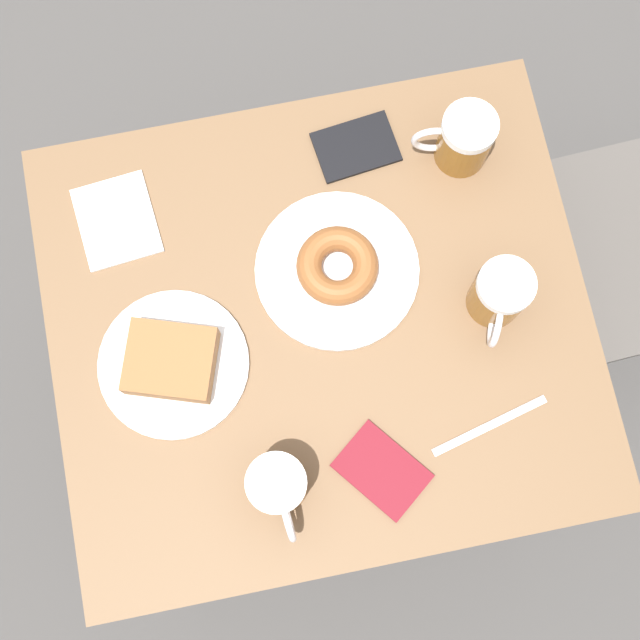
{
  "coord_description": "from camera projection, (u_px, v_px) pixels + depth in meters",
  "views": [
    {
      "loc": [
        0.28,
        -0.06,
        2.04
      ],
      "look_at": [
        0.0,
        0.0,
        0.74
      ],
      "focal_mm": 50.0,
      "sensor_mm": 36.0,
      "label": 1
    }
  ],
  "objects": [
    {
      "name": "passport_near_edge",
      "position": [
        382.0,
        471.0,
        1.29
      ],
      "size": [
        0.15,
        0.15,
        0.01
      ],
      "rotation": [
        0.0,
        0.0,
        2.24
      ],
      "color": "maroon",
      "rests_on": "table"
    },
    {
      "name": "plate_with_donut",
      "position": [
        337.0,
        268.0,
        1.35
      ],
      "size": [
        0.25,
        0.25,
        0.05
      ],
      "color": "white",
      "rests_on": "table"
    },
    {
      "name": "napkin_folded",
      "position": [
        117.0,
        221.0,
        1.38
      ],
      "size": [
        0.15,
        0.13,
        0.0
      ],
      "rotation": [
        0.0,
        0.0,
        0.1
      ],
      "color": "white",
      "rests_on": "table"
    },
    {
      "name": "fork",
      "position": [
        489.0,
        426.0,
        1.31
      ],
      "size": [
        0.06,
        0.18,
        0.0
      ],
      "rotation": [
        0.0,
        0.0,
        0.25
      ],
      "color": "silver",
      "rests_on": "table"
    },
    {
      "name": "ground_plane",
      "position": [
        320.0,
        390.0,
        2.05
      ],
      "size": [
        8.0,
        8.0,
        0.0
      ],
      "primitive_type": "plane",
      "color": "#474442"
    },
    {
      "name": "beer_mug_center",
      "position": [
        500.0,
        295.0,
        1.3
      ],
      "size": [
        0.12,
        0.08,
        0.11
      ],
      "color": "#8C5619",
      "rests_on": "table"
    },
    {
      "name": "beer_mug_left",
      "position": [
        463.0,
        139.0,
        1.35
      ],
      "size": [
        0.08,
        0.12,
        0.11
      ],
      "color": "#8C5619",
      "rests_on": "table"
    },
    {
      "name": "table",
      "position": [
        320.0,
        333.0,
        1.42
      ],
      "size": [
        0.73,
        0.82,
        0.72
      ],
      "color": "brown",
      "rests_on": "ground_plane"
    },
    {
      "name": "plate_with_cake",
      "position": [
        172.0,
        362.0,
        1.31
      ],
      "size": [
        0.23,
        0.23,
        0.05
      ],
      "color": "white",
      "rests_on": "table"
    },
    {
      "name": "beer_mug_right",
      "position": [
        278.0,
        486.0,
        1.24
      ],
      "size": [
        0.12,
        0.08,
        0.11
      ],
      "color": "#8C5619",
      "rests_on": "table"
    },
    {
      "name": "passport_far_edge",
      "position": [
        356.0,
        147.0,
        1.4
      ],
      "size": [
        0.1,
        0.14,
        0.01
      ],
      "rotation": [
        0.0,
        0.0,
        0.12
      ],
      "color": "black",
      "rests_on": "table"
    }
  ]
}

